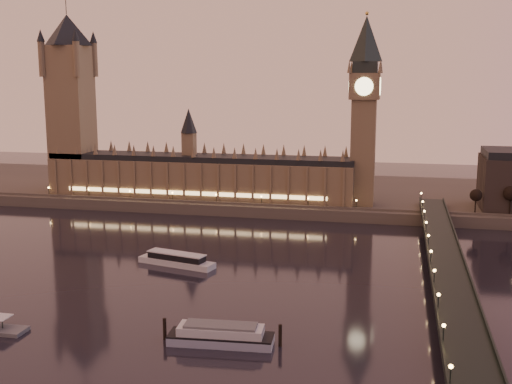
{
  "coord_description": "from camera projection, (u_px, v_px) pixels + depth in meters",
  "views": [
    {
      "loc": [
        72.97,
        -232.99,
        76.17
      ],
      "look_at": [
        13.09,
        35.0,
        26.6
      ],
      "focal_mm": 45.0,
      "sensor_mm": 36.0,
      "label": 1
    }
  ],
  "objects": [
    {
      "name": "westminster_bridge",
      "position": [
        446.0,
        274.0,
        232.32
      ],
      "size": [
        13.2,
        260.0,
        15.3
      ],
      "color": "black",
      "rests_on": "ground"
    },
    {
      "name": "moored_barge",
      "position": [
        221.0,
        335.0,
        184.75
      ],
      "size": [
        35.05,
        10.8,
        6.44
      ],
      "rotation": [
        0.0,
        0.0,
        0.08
      ],
      "color": "#8A95B0",
      "rests_on": "ground"
    },
    {
      "name": "cruise_boat_a",
      "position": [
        177.0,
        260.0,
        262.02
      ],
      "size": [
        34.06,
        14.99,
        5.33
      ],
      "rotation": [
        0.0,
        0.0,
        -0.24
      ],
      "color": "silver",
      "rests_on": "ground"
    },
    {
      "name": "palace_of_westminster",
      "position": [
        199.0,
        171.0,
        373.91
      ],
      "size": [
        180.0,
        26.62,
        52.0
      ],
      "color": "brown",
      "rests_on": "ground"
    },
    {
      "name": "victoria_tower",
      "position": [
        70.0,
        94.0,
        383.23
      ],
      "size": [
        31.68,
        31.68,
        118.0
      ],
      "color": "brown",
      "rests_on": "ground"
    },
    {
      "name": "ground",
      "position": [
        204.0,
        272.0,
        252.95
      ],
      "size": [
        700.0,
        700.0,
        0.0
      ],
      "primitive_type": "plane",
      "color": "black",
      "rests_on": "ground"
    },
    {
      "name": "bare_tree_1",
      "position": [
        507.0,
        196.0,
        327.31
      ],
      "size": [
        6.62,
        6.62,
        13.47
      ],
      "color": "black",
      "rests_on": "ground"
    },
    {
      "name": "far_embankment",
      "position": [
        327.0,
        194.0,
        404.45
      ],
      "size": [
        560.0,
        130.0,
        6.0
      ],
      "primitive_type": "cube",
      "color": "#423D35",
      "rests_on": "ground"
    },
    {
      "name": "bare_tree_0",
      "position": [
        474.0,
        195.0,
        330.73
      ],
      "size": [
        6.62,
        6.62,
        13.47
      ],
      "color": "black",
      "rests_on": "ground"
    },
    {
      "name": "big_ben",
      "position": [
        364.0,
        99.0,
        346.21
      ],
      "size": [
        17.68,
        17.68,
        104.0
      ],
      "color": "brown",
      "rests_on": "ground"
    }
  ]
}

